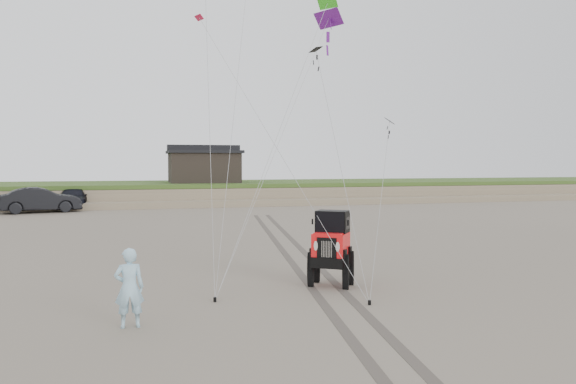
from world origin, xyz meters
The scene contains 11 objects.
ground centered at (0.00, 0.00, 0.00)m, with size 160.00×160.00×0.00m, color #6B6054.
dune_ridge centered at (0.00, 37.50, 0.82)m, with size 160.00×14.25×1.73m.
cabin centered at (2.00, 37.00, 3.24)m, with size 6.40×5.40×3.35m.
truck_b centered at (-10.41, 28.91, 0.88)m, with size 1.87×5.37×1.77m, color black.
truck_c centered at (-8.53, 32.10, 0.76)m, with size 2.14×5.26×1.53m, color black.
jeep centered at (1.25, 1.33, 0.85)m, with size 1.98×4.59×1.71m, color red, non-canonical shape.
man centered at (-4.21, -1.28, 0.85)m, with size 0.62×0.41×1.70m, color #88C1D2.
kite_flock centered at (3.04, 9.40, 9.91)m, with size 7.06×8.64×10.23m.
stake_main centered at (-2.16, 0.42, 0.06)m, with size 0.08×0.08×0.12m, color black.
stake_aux centered at (1.46, -0.90, 0.06)m, with size 0.08×0.08×0.12m, color black.
tire_tracks centered at (2.00, 8.00, 0.00)m, with size 5.22×29.74×0.01m.
Camera 1 is at (-4.09, -13.49, 3.50)m, focal length 35.00 mm.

